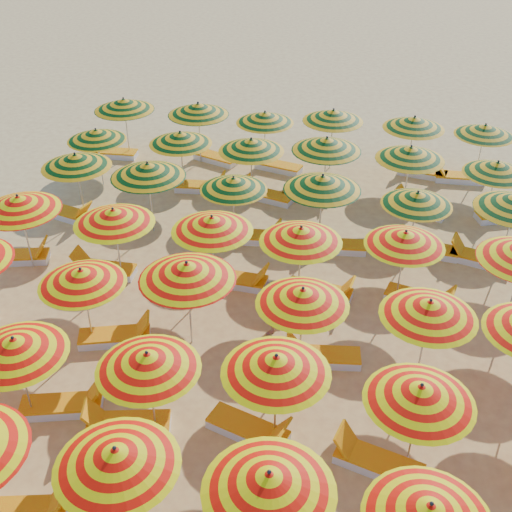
# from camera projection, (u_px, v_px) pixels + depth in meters

# --- Properties ---
(ground) EXTENTS (120.00, 120.00, 0.00)m
(ground) POSITION_uv_depth(u_px,v_px,m) (252.00, 319.00, 16.34)
(ground) COLOR #ECC368
(ground) RESTS_ON ground
(umbrella_8) EXTENTS (2.58, 2.58, 2.22)m
(umbrella_8) POSITION_uv_depth(u_px,v_px,m) (116.00, 458.00, 10.32)
(umbrella_8) COLOR silver
(umbrella_8) RESTS_ON ground
(umbrella_9) EXTENTS (2.17, 2.17, 2.27)m
(umbrella_9) POSITION_uv_depth(u_px,v_px,m) (269.00, 482.00, 9.87)
(umbrella_9) COLOR silver
(umbrella_9) RESTS_ON ground
(umbrella_13) EXTENTS (2.54, 2.54, 2.20)m
(umbrella_13) POSITION_uv_depth(u_px,v_px,m) (15.00, 347.00, 12.57)
(umbrella_13) COLOR silver
(umbrella_13) RESTS_ON ground
(umbrella_14) EXTENTS (2.10, 2.10, 2.18)m
(umbrella_14) POSITION_uv_depth(u_px,v_px,m) (148.00, 361.00, 12.24)
(umbrella_14) COLOR silver
(umbrella_14) RESTS_ON ground
(umbrella_15) EXTENTS (2.65, 2.65, 2.25)m
(umbrella_15) POSITION_uv_depth(u_px,v_px,m) (276.00, 365.00, 12.07)
(umbrella_15) COLOR silver
(umbrella_15) RESTS_ON ground
(umbrella_16) EXTENTS (2.44, 2.44, 2.18)m
(umbrella_16) POSITION_uv_depth(u_px,v_px,m) (420.00, 394.00, 11.53)
(umbrella_16) COLOR silver
(umbrella_16) RESTS_ON ground
(umbrella_19) EXTENTS (2.48, 2.48, 2.15)m
(umbrella_19) POSITION_uv_depth(u_px,v_px,m) (82.00, 277.00, 14.62)
(umbrella_19) COLOR silver
(umbrella_19) RESTS_ON ground
(umbrella_20) EXTENTS (2.77, 2.77, 2.38)m
(umbrella_20) POSITION_uv_depth(u_px,v_px,m) (187.00, 271.00, 14.45)
(umbrella_20) COLOR silver
(umbrella_20) RESTS_ON ground
(umbrella_21) EXTENTS (2.39, 2.39, 2.20)m
(umbrella_21) POSITION_uv_depth(u_px,v_px,m) (303.00, 297.00, 13.92)
(umbrella_21) COLOR silver
(umbrella_21) RESTS_ON ground
(umbrella_22) EXTENTS (2.46, 2.46, 2.22)m
(umbrella_22) POSITION_uv_depth(u_px,v_px,m) (429.00, 309.00, 13.53)
(umbrella_22) COLOR silver
(umbrella_22) RESTS_ON ground
(umbrella_24) EXTENTS (2.90, 2.90, 2.35)m
(umbrella_24) POSITION_uv_depth(u_px,v_px,m) (19.00, 203.00, 17.14)
(umbrella_24) COLOR silver
(umbrella_24) RESTS_ON ground
(umbrella_25) EXTENTS (2.25, 2.25, 2.27)m
(umbrella_25) POSITION_uv_depth(u_px,v_px,m) (114.00, 216.00, 16.71)
(umbrella_25) COLOR silver
(umbrella_25) RESTS_ON ground
(umbrella_26) EXTENTS (2.21, 2.21, 2.26)m
(umbrella_26) POSITION_uv_depth(u_px,v_px,m) (212.00, 224.00, 16.40)
(umbrella_26) COLOR silver
(umbrella_26) RESTS_ON ground
(umbrella_27) EXTENTS (2.78, 2.78, 2.24)m
(umbrella_27) POSITION_uv_depth(u_px,v_px,m) (301.00, 235.00, 16.00)
(umbrella_27) COLOR silver
(umbrella_27) RESTS_ON ground
(umbrella_28) EXTENTS (2.15, 2.15, 2.15)m
(umbrella_28) POSITION_uv_depth(u_px,v_px,m) (405.00, 239.00, 15.98)
(umbrella_28) COLOR silver
(umbrella_28) RESTS_ON ground
(umbrella_30) EXTENTS (2.66, 2.66, 2.28)m
(umbrella_30) POSITION_uv_depth(u_px,v_px,m) (76.00, 161.00, 19.53)
(umbrella_30) COLOR silver
(umbrella_30) RESTS_ON ground
(umbrella_31) EXTENTS (2.61, 2.61, 2.37)m
(umbrella_31) POSITION_uv_depth(u_px,v_px,m) (148.00, 170.00, 18.79)
(umbrella_31) COLOR silver
(umbrella_31) RESTS_ON ground
(umbrella_32) EXTENTS (2.47, 2.47, 2.10)m
(umbrella_32) POSITION_uv_depth(u_px,v_px,m) (234.00, 184.00, 18.58)
(umbrella_32) COLOR silver
(umbrella_32) RESTS_ON ground
(umbrella_33) EXTENTS (2.88, 2.88, 2.37)m
(umbrella_33) POSITION_uv_depth(u_px,v_px,m) (322.00, 183.00, 18.12)
(umbrella_33) COLOR silver
(umbrella_33) RESTS_ON ground
(umbrella_34) EXTENTS (2.30, 2.30, 2.12)m
(umbrella_34) POSITION_uv_depth(u_px,v_px,m) (417.00, 199.00, 17.80)
(umbrella_34) COLOR silver
(umbrella_34) RESTS_ON ground
(umbrella_36) EXTENTS (2.39, 2.39, 2.11)m
(umbrella_36) POSITION_uv_depth(u_px,v_px,m) (96.00, 135.00, 21.56)
(umbrella_36) COLOR silver
(umbrella_36) RESTS_ON ground
(umbrella_37) EXTENTS (2.67, 2.67, 2.22)m
(umbrella_37) POSITION_uv_depth(u_px,v_px,m) (180.00, 138.00, 21.10)
(umbrella_37) COLOR silver
(umbrella_37) RESTS_ON ground
(umbrella_38) EXTENTS (2.51, 2.51, 2.26)m
(umbrella_38) POSITION_uv_depth(u_px,v_px,m) (251.00, 145.00, 20.52)
(umbrella_38) COLOR silver
(umbrella_38) RESTS_ON ground
(umbrella_39) EXTENTS (2.85, 2.85, 2.37)m
(umbrella_39) POSITION_uv_depth(u_px,v_px,m) (327.00, 144.00, 20.34)
(umbrella_39) COLOR silver
(umbrella_39) RESTS_ON ground
(umbrella_40) EXTENTS (2.37, 2.37, 2.30)m
(umbrella_40) POSITION_uv_depth(u_px,v_px,m) (411.00, 153.00, 19.94)
(umbrella_40) COLOR silver
(umbrella_40) RESTS_ON ground
(umbrella_41) EXTENTS (2.53, 2.53, 2.13)m
(umbrella_41) POSITION_uv_depth(u_px,v_px,m) (497.00, 168.00, 19.39)
(umbrella_41) COLOR silver
(umbrella_41) RESTS_ON ground
(umbrella_42) EXTENTS (2.84, 2.84, 2.34)m
(umbrella_42) POSITION_uv_depth(u_px,v_px,m) (124.00, 104.00, 23.41)
(umbrella_42) COLOR silver
(umbrella_42) RESTS_ON ground
(umbrella_43) EXTENTS (2.90, 2.90, 2.35)m
(umbrella_43) POSITION_uv_depth(u_px,v_px,m) (198.00, 109.00, 22.99)
(umbrella_43) COLOR silver
(umbrella_43) RESTS_ON ground
(umbrella_44) EXTENTS (2.07, 2.07, 2.19)m
(umbrella_44) POSITION_uv_depth(u_px,v_px,m) (265.00, 117.00, 22.70)
(umbrella_44) COLOR silver
(umbrella_44) RESTS_ON ground
(umbrella_45) EXTENTS (2.33, 2.33, 2.30)m
(umbrella_45) POSITION_uv_depth(u_px,v_px,m) (333.00, 116.00, 22.59)
(umbrella_45) COLOR silver
(umbrella_45) RESTS_ON ground
(umbrella_46) EXTENTS (2.34, 2.34, 2.26)m
(umbrella_46) POSITION_uv_depth(u_px,v_px,m) (414.00, 123.00, 22.10)
(umbrella_46) COLOR silver
(umbrella_46) RESTS_ON ground
(umbrella_47) EXTENTS (2.58, 2.58, 2.14)m
(umbrella_47) POSITION_uv_depth(u_px,v_px,m) (485.00, 130.00, 21.83)
(umbrella_47) COLOR silver
(umbrella_47) RESTS_ON ground
(lounger_10) EXTENTS (1.82, 1.02, 0.69)m
(lounger_10) POSITION_uv_depth(u_px,v_px,m) (64.00, 405.00, 13.67)
(lounger_10) COLOR white
(lounger_10) RESTS_ON ground
(lounger_11) EXTENTS (1.82, 0.94, 0.69)m
(lounger_11) POSITION_uv_depth(u_px,v_px,m) (127.00, 424.00, 13.23)
(lounger_11) COLOR white
(lounger_11) RESTS_ON ground
(lounger_12) EXTENTS (1.83, 1.09, 0.69)m
(lounger_12) POSITION_uv_depth(u_px,v_px,m) (250.00, 430.00, 13.12)
(lounger_12) COLOR white
(lounger_12) RESTS_ON ground
(lounger_13) EXTENTS (1.82, 1.03, 0.69)m
(lounger_13) POSITION_uv_depth(u_px,v_px,m) (376.00, 462.00, 12.44)
(lounger_13) COLOR white
(lounger_13) RESTS_ON ground
(lounger_16) EXTENTS (1.83, 1.07, 0.69)m
(lounger_16) POSITION_uv_depth(u_px,v_px,m) (117.00, 336.00, 15.54)
(lounger_16) COLOR white
(lounger_16) RESTS_ON ground
(lounger_17) EXTENTS (1.79, 0.78, 0.69)m
(lounger_17) POSITION_uv_depth(u_px,v_px,m) (322.00, 356.00, 14.94)
(lounger_17) COLOR white
(lounger_17) RESTS_ON ground
(lounger_18) EXTENTS (1.82, 1.00, 0.69)m
(lounger_18) POSITION_uv_depth(u_px,v_px,m) (20.00, 257.00, 18.46)
(lounger_18) COLOR white
(lounger_18) RESTS_ON ground
(lounger_19) EXTENTS (1.74, 0.59, 0.69)m
(lounger_19) POSITION_uv_depth(u_px,v_px,m) (103.00, 269.00, 17.94)
(lounger_19) COLOR white
(lounger_19) RESTS_ON ground
(lounger_20) EXTENTS (1.77, 0.71, 0.69)m
(lounger_20) POSITION_uv_depth(u_px,v_px,m) (238.00, 280.00, 17.49)
(lounger_20) COLOR white
(lounger_20) RESTS_ON ground
(lounger_21) EXTENTS (1.81, 0.86, 0.69)m
(lounger_21) POSITION_uv_depth(u_px,v_px,m) (321.00, 291.00, 17.06)
(lounger_21) COLOR white
(lounger_21) RESTS_ON ground
(lounger_22) EXTENTS (1.82, 1.01, 0.69)m
(lounger_22) POSITION_uv_depth(u_px,v_px,m) (420.00, 299.00, 16.78)
(lounger_22) COLOR white
(lounger_22) RESTS_ON ground
(lounger_23) EXTENTS (1.82, 1.03, 0.69)m
(lounger_23) POSITION_uv_depth(u_px,v_px,m) (68.00, 214.00, 20.53)
(lounger_23) COLOR white
(lounger_23) RESTS_ON ground
(lounger_24) EXTENTS (1.77, 0.72, 0.69)m
(lounger_24) POSITION_uv_depth(u_px,v_px,m) (253.00, 237.00, 19.37)
(lounger_24) COLOR white
(lounger_24) RESTS_ON ground
(lounger_25) EXTENTS (1.78, 0.74, 0.69)m
(lounger_25) POSITION_uv_depth(u_px,v_px,m) (335.00, 246.00, 18.93)
(lounger_25) COLOR white
(lounger_25) RESTS_ON ground
(lounger_26) EXTENTS (1.79, 0.80, 0.69)m
(lounger_26) POSITION_uv_depth(u_px,v_px,m) (426.00, 249.00, 18.80)
(lounger_26) COLOR white
(lounger_26) RESTS_ON ground
(lounger_27) EXTENTS (1.82, 1.03, 0.69)m
(lounger_27) POSITION_uv_depth(u_px,v_px,m) (479.00, 259.00, 18.38)
(lounger_27) COLOR white
(lounger_27) RESTS_ON ground
(lounger_28) EXTENTS (1.78, 0.75, 0.69)m
(lounger_28) POSITION_uv_depth(u_px,v_px,m) (202.00, 187.00, 22.11)
(lounger_28) COLOR white
(lounger_28) RESTS_ON ground
(lounger_29) EXTENTS (1.83, 1.05, 0.69)m
(lounger_29) POSITION_uv_depth(u_px,v_px,m) (267.00, 195.00, 21.58)
(lounger_29) COLOR white
(lounger_29) RESTS_ON ground
(lounger_30) EXTENTS (1.76, 0.65, 0.69)m
(lounger_30) POSITION_uv_depth(u_px,v_px,m) (309.00, 194.00, 21.65)
(lounger_30) COLOR white
(lounger_30) RESTS_ON ground
(lounger_31) EXTENTS (1.82, 1.23, 0.69)m
(lounger_31) POSITION_uv_depth(u_px,v_px,m) (419.00, 208.00, 20.86)
(lounger_31) COLOR white
(lounger_31) RESTS_ON ground
(lounger_32) EXTENTS (1.83, 1.13, 0.69)m
(lounger_32) POSITION_uv_depth(u_px,v_px,m) (501.00, 215.00, 20.45)
(lounger_32) COLOR white
(lounger_32) RESTS_ON ground
(lounger_33) EXTENTS (1.76, 0.66, 0.69)m
(lounger_33) POSITION_uv_depth(u_px,v_px,m) (113.00, 153.00, 24.43)
(lounger_33) COLOR white
(lounger_33) RESTS_ON ground
(lounger_34) EXTENTS (1.82, 1.17, 0.69)m
(lounger_34) POSITION_uv_depth(u_px,v_px,m) (215.00, 157.00, 24.09)
(lounger_34) COLOR white
(lounger_34) RESTS_ON ground
(lounger_35) EXTENTS (1.82, 1.01, 0.69)m
(lounger_35) POSITION_uv_depth(u_px,v_px,m) (277.00, 166.00, 23.47)
(lounger_35) COLOR white
(lounger_35) RESTS_ON ground
(lounger_36) EXTENTS (1.82, 0.93, 0.69)m
(lounger_36) POSITION_uv_depth(u_px,v_px,m) (421.00, 172.00, 23.07)
(lounger_36) COLOR white
(lounger_36) RESTS_ON ground
(lounger_37) EXTENTS (1.75, 0.65, 0.69)m
(lounger_37) POSITION_uv_depth(u_px,v_px,m) (458.00, 177.00, 22.71)
(lounger_37) COLOR white
(lounger_37) RESTS_ON ground
(beachgoer_b) EXTENTS (0.58, 0.72, 1.41)m
(beachgoer_b) POSITION_uv_depth(u_px,v_px,m) (269.00, 308.00, 15.58)
(beachgoer_b) COLOR tan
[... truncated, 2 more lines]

